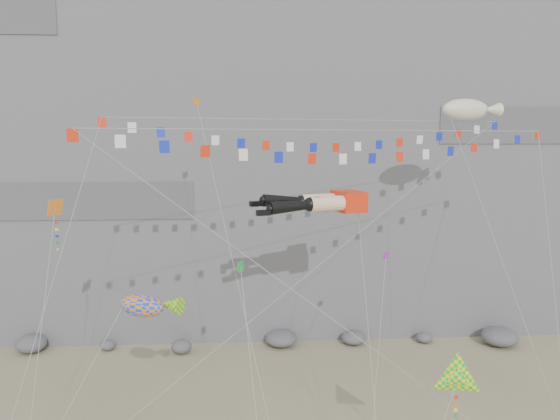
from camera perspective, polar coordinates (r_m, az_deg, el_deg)
name	(u,v)px	position (r m, az deg, el deg)	size (l,w,h in m)	color
cliff	(272,59)	(58.46, -0.89, 15.47)	(80.00, 28.00, 50.00)	slate
talus_boulders	(281,339)	(46.01, 0.12, -13.32)	(60.00, 3.00, 1.20)	#5D5D62
legs_kite	(320,203)	(33.16, 4.23, 0.77)	(7.22, 16.07, 19.73)	red
flag_banner_upper	(325,120)	(33.60, 4.69, 9.34)	(28.83, 15.61, 27.07)	red
flag_banner_lower	(359,131)	(28.78, 8.22, 8.22)	(25.56, 11.47, 20.56)	red
harlequin_kite	(55,208)	(30.96, -22.44, 0.16)	(1.85, 8.13, 15.13)	red
fish_windsock	(142,306)	(28.38, -14.26, -9.69)	(7.40, 6.36, 11.43)	orange
delta_kite	(457,379)	(25.39, 18.03, -16.47)	(5.04, 4.01, 8.85)	yellow
blimp_windsock	(466,110)	(38.15, 18.83, 9.85)	(4.79, 11.91, 21.69)	beige
small_kite_a	(199,111)	(34.46, -8.49, 10.16)	(5.61, 14.50, 24.18)	orange
small_kite_b	(385,261)	(33.69, 10.96, -5.25)	(4.47, 12.76, 16.13)	purple
small_kite_c	(241,270)	(27.95, -4.11, -6.26)	(1.87, 8.12, 12.90)	#169532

